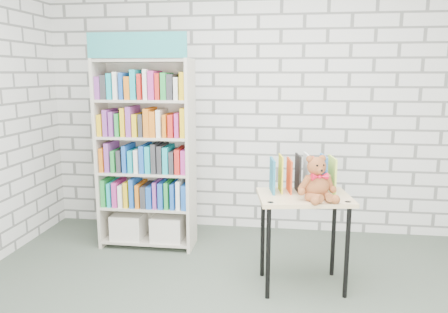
# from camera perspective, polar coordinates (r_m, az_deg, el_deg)

# --- Properties ---
(room_shell) EXTENTS (4.52, 4.02, 2.81)m
(room_shell) POSITION_cam_1_polar(r_m,az_deg,el_deg) (2.64, 1.63, 13.04)
(room_shell) COLOR silver
(room_shell) RESTS_ON ground
(bookshelf) EXTENTS (0.91, 0.35, 2.04)m
(bookshelf) POSITION_cam_1_polar(r_m,az_deg,el_deg) (4.25, -10.11, 0.45)
(bookshelf) COLOR beige
(bookshelf) RESTS_ON ground
(display_table) EXTENTS (0.77, 0.59, 0.75)m
(display_table) POSITION_cam_1_polar(r_m,az_deg,el_deg) (3.47, 10.39, -6.69)
(display_table) COLOR #DCB984
(display_table) RESTS_ON ground
(table_books) EXTENTS (0.52, 0.29, 0.29)m
(table_books) POSITION_cam_1_polar(r_m,az_deg,el_deg) (3.51, 10.16, -2.23)
(table_books) COLOR #206E8E
(table_books) RESTS_ON display_table
(teddy_bear) EXTENTS (0.31, 0.30, 0.33)m
(teddy_bear) POSITION_cam_1_polar(r_m,az_deg,el_deg) (3.32, 12.05, -3.28)
(teddy_bear) COLOR brown
(teddy_bear) RESTS_ON display_table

